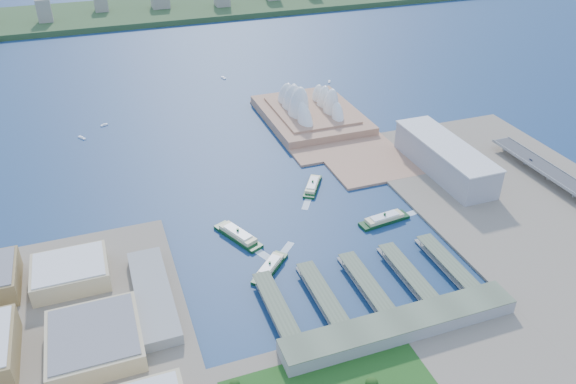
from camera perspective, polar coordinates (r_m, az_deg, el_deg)
name	(u,v)px	position (r m, az deg, el deg)	size (l,w,h in m)	color
ground	(318,243)	(558.40, 3.05, -5.22)	(3000.00, 3000.00, 0.00)	#10224B
east_land	(549,222)	(645.22, 25.00, -2.79)	(240.00, 500.00, 3.00)	gray
peninsula	(318,124)	(801.35, 3.04, 6.96)	(135.00, 220.00, 3.00)	#A5775A
far_shore	(161,10)	(1439.75, -12.79, 17.58)	(2200.00, 260.00, 12.00)	#2D4926
opera_house	(311,99)	(805.40, 2.38, 9.46)	(134.00, 180.00, 58.00)	white
toaster_building	(444,158)	(692.05, 15.60, 3.36)	(45.00, 155.00, 35.00)	gray
west_buildings	(45,347)	(470.08, -23.49, -14.21)	(200.00, 280.00, 27.00)	olive
ferry_wharves	(365,283)	(507.96, 7.83, -9.19)	(184.00, 90.00, 9.30)	#535E47
terminal_building	(400,326)	(467.88, 11.35, -13.18)	(200.00, 28.00, 12.00)	gray
ferry_a	(238,233)	(563.63, -5.12, -4.21)	(15.23, 59.85, 11.32)	#0D3616
ferry_b	(313,184)	(644.58, 2.51, 0.80)	(13.01, 51.12, 9.67)	#0D3616
ferry_c	(270,266)	(522.18, -1.86, -7.51)	(13.09, 51.41, 9.72)	#0D3616
ferry_d	(384,218)	(593.75, 9.77, -2.58)	(14.29, 56.15, 10.62)	#0D3616
boat_a	(82,138)	(809.11, -20.20, 5.22)	(3.45, 13.81, 2.66)	white
boat_b	(104,125)	(838.22, -18.18, 6.51)	(3.50, 9.99, 2.70)	white
boat_c	(329,82)	(959.65, 4.21, 11.13)	(3.37, 11.54, 2.60)	white
boat_e	(223,78)	(980.54, -6.58, 11.47)	(3.96, 12.45, 3.06)	white
car_c	(531,160)	(733.36, 23.46, 3.02)	(2.06, 5.06, 1.47)	slate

